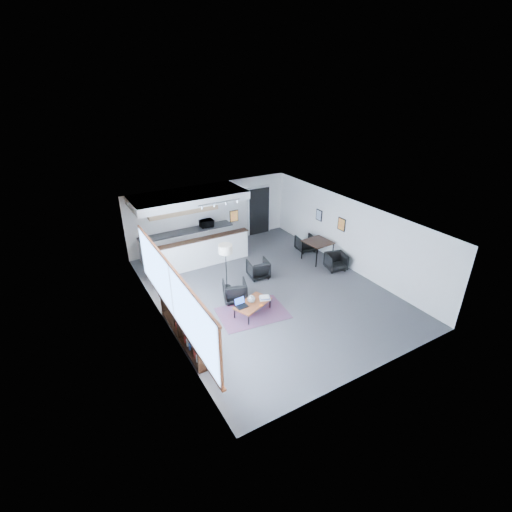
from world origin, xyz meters
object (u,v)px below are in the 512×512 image
laptop (241,304)px  ceramic_pot (251,299)px  dining_chair_far (305,244)px  floor_lamp (225,251)px  armchair_right (258,268)px  dining_table (318,243)px  microwave (206,223)px  book_stack (265,298)px  armchair_left (235,290)px  coffee_table (253,304)px  dining_chair_near (336,262)px

laptop → ceramic_pot: size_ratio=1.55×
dining_chair_far → floor_lamp: bearing=21.2°
ceramic_pot → armchair_right: bearing=54.1°
dining_table → microwave: 4.56m
laptop → dining_chair_far: bearing=27.1°
ceramic_pot → dining_chair_far: size_ratio=0.40×
book_stack → armchair_left: armchair_left is taller
coffee_table → armchair_left: size_ratio=1.78×
book_stack → floor_lamp: bearing=103.0°
floor_lamp → microwave: (0.73, 3.28, -0.27)m
dining_chair_far → ceramic_pot: bearing=41.3°
ceramic_pot → armchair_right: size_ratio=0.33×
microwave → dining_chair_near: bearing=-52.5°
laptop → armchair_right: size_ratio=0.51×
floor_lamp → dining_chair_near: size_ratio=2.64×
coffee_table → microwave: (0.74, 5.07, 0.76)m
armchair_right → dining_table: dining_table is taller
laptop → dining_table: (4.33, 1.80, 0.27)m
dining_chair_near → dining_chair_far: 1.89m
dining_chair_near → microwave: (-3.31, 4.18, 0.81)m
armchair_right → floor_lamp: bearing=11.8°
ceramic_pot → book_stack: (0.44, -0.05, -0.07)m
coffee_table → ceramic_pot: size_ratio=5.47×
dining_chair_near → dining_table: bearing=110.4°
floor_lamp → dining_table: size_ratio=1.59×
ceramic_pot → armchair_left: 0.90m
coffee_table → dining_chair_far: size_ratio=2.18×
ceramic_pot → book_stack: 0.45m
coffee_table → book_stack: 0.43m
armchair_left → microwave: bearing=-82.6°
armchair_right → dining_chair_near: bearing=170.5°
armchair_left → ceramic_pot: bearing=116.1°
ceramic_pot → floor_lamp: size_ratio=0.15×
microwave → dining_table: bearing=-45.9°
armchair_right → dining_chair_near: 2.93m
ceramic_pot → armchair_right: armchair_right is taller
armchair_left → dining_chair_far: size_ratio=1.23×
dining_table → microwave: (-3.21, 3.22, 0.39)m
coffee_table → microwave: 5.18m
coffee_table → dining_chair_far: (4.08, 2.77, -0.05)m
coffee_table → ceramic_pot: 0.15m
armchair_right → ceramic_pot: bearing=63.5°
laptop → armchair_right: armchair_right is taller
armchair_right → microwave: (-0.54, 3.23, 0.75)m
ceramic_pot → dining_chair_far: ceramic_pot is taller
coffee_table → ceramic_pot: bearing=91.7°
coffee_table → microwave: size_ratio=2.48×
dining_chair_far → coffee_table: bearing=41.8°
book_stack → dining_chair_far: bearing=37.2°
dining_chair_near → dining_chair_far: size_ratio=1.00×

